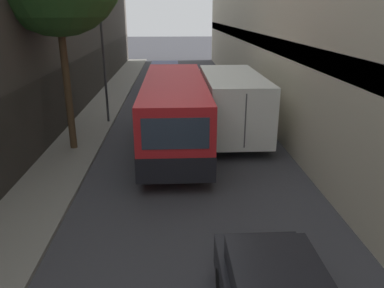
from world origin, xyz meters
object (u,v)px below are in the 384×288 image
box_truck (229,99)px  panel_van (165,76)px  bus (175,111)px  street_lamp (100,7)px

box_truck → panel_van: bearing=108.3°
bus → box_truck: size_ratio=1.07×
box_truck → street_lamp: 7.42m
panel_van → street_lamp: street_lamp is taller
bus → panel_van: 11.96m
bus → street_lamp: bearing=134.0°
street_lamp → bus: bearing=-46.0°
box_truck → street_lamp: size_ratio=1.08×
bus → street_lamp: street_lamp is taller
bus → panel_van: (-0.64, 11.93, -0.46)m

